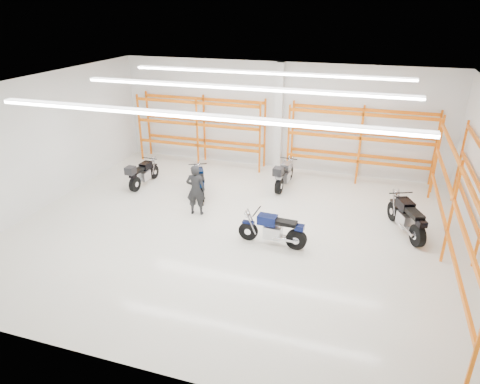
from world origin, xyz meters
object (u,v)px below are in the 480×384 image
(motorcycle_back_a, at_px, (142,174))
(motorcycle_back_c, at_px, (283,175))
(motorcycle_back_d, at_px, (407,219))
(standing_man, at_px, (196,190))
(motorcycle_main, at_px, (275,230))
(structural_column, at_px, (279,118))
(motorcycle_back_b, at_px, (199,183))

(motorcycle_back_a, xyz_separation_m, motorcycle_back_c, (5.33, 1.50, 0.03))
(motorcycle_back_d, height_order, standing_man, standing_man)
(motorcycle_back_c, bearing_deg, motorcycle_back_a, -164.32)
(standing_man, bearing_deg, motorcycle_main, 147.88)
(motorcycle_back_c, height_order, motorcycle_back_d, motorcycle_back_d)
(motorcycle_main, xyz_separation_m, structural_column, (-1.42, 6.36, 1.77))
(motorcycle_back_d, height_order, structural_column, structural_column)
(motorcycle_main, relative_size, standing_man, 1.19)
(motorcycle_main, bearing_deg, structural_column, 102.62)
(standing_man, relative_size, structural_column, 0.39)
(motorcycle_back_a, relative_size, motorcycle_back_b, 1.06)
(motorcycle_back_b, xyz_separation_m, standing_man, (0.50, -1.49, 0.40))
(motorcycle_back_a, distance_m, motorcycle_back_d, 9.81)
(motorcycle_main, relative_size, structural_column, 0.47)
(motorcycle_back_d, xyz_separation_m, standing_man, (-6.79, -0.67, 0.35))
(motorcycle_back_a, height_order, motorcycle_back_c, motorcycle_back_c)
(motorcycle_main, distance_m, motorcycle_back_b, 4.46)
(motorcycle_back_b, bearing_deg, structural_column, 59.84)
(motorcycle_main, bearing_deg, motorcycle_back_d, 26.71)
(motorcycle_main, bearing_deg, standing_man, 158.21)
(motorcycle_back_d, relative_size, standing_man, 1.23)
(motorcycle_main, bearing_deg, motorcycle_back_c, 99.24)
(motorcycle_back_a, relative_size, motorcycle_back_d, 0.94)
(motorcycle_back_b, bearing_deg, motorcycle_back_a, 178.16)
(motorcycle_back_a, distance_m, standing_man, 3.39)
(motorcycle_back_c, distance_m, structural_column, 2.80)
(structural_column, bearing_deg, motorcycle_back_b, -120.16)
(motorcycle_back_a, relative_size, standing_man, 1.16)
(motorcycle_back_b, bearing_deg, standing_man, -71.24)
(motorcycle_back_b, xyz_separation_m, structural_column, (2.13, 3.66, 1.77))
(motorcycle_back_a, height_order, motorcycle_back_d, motorcycle_back_d)
(standing_man, bearing_deg, motorcycle_back_c, -137.85)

